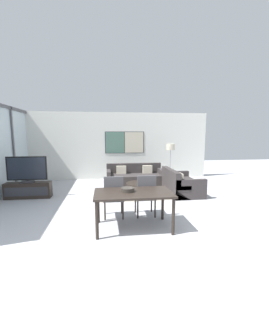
{
  "coord_description": "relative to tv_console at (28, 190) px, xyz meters",
  "views": [
    {
      "loc": [
        -0.42,
        -3.53,
        1.89
      ],
      "look_at": [
        0.4,
        2.66,
        0.95
      ],
      "focal_mm": 24.0,
      "sensor_mm": 36.0,
      "label": 1
    }
  ],
  "objects": [
    {
      "name": "dining_chair_left",
      "position": [
        2.47,
        -1.99,
        0.31
      ],
      "size": [
        0.46,
        0.46,
        0.98
      ],
      "color": "#4C4C51",
      "rests_on": "ground_plane"
    },
    {
      "name": "television",
      "position": [
        -0.0,
        0.0,
        0.62
      ],
      "size": [
        1.14,
        0.2,
        0.78
      ],
      "color": "#2D2D33",
      "rests_on": "tv_console"
    },
    {
      "name": "dining_chair_centre",
      "position": [
        3.21,
        -1.97,
        0.31
      ],
      "size": [
        0.46,
        0.46,
        0.98
      ],
      "color": "#4C4C51",
      "rests_on": "ground_plane"
    },
    {
      "name": "tv_console",
      "position": [
        0.0,
        0.0,
        0.0
      ],
      "size": [
        1.31,
        0.4,
        0.47
      ],
      "color": "black",
      "rests_on": "ground_plane"
    },
    {
      "name": "sofa_side",
      "position": [
        4.67,
        -0.09,
        0.03
      ],
      "size": [
        0.94,
        1.6,
        0.79
      ],
      "rotation": [
        0.0,
        0.0,
        1.57
      ],
      "color": "#383333",
      "rests_on": "ground_plane"
    },
    {
      "name": "wall_back",
      "position": [
        2.73,
        2.65,
        1.17
      ],
      "size": [
        8.02,
        0.09,
        2.8
      ],
      "color": "silver",
      "rests_on": "ground_plane"
    },
    {
      "name": "ground_plane",
      "position": [
        2.71,
        -3.37,
        -0.23
      ],
      "size": [
        24.0,
        24.0,
        0.0
      ],
      "primitive_type": "plane",
      "color": "#B2B2B7"
    },
    {
      "name": "coffee_table",
      "position": [
        3.39,
        -0.01,
        0.04
      ],
      "size": [
        0.9,
        0.9,
        0.36
      ],
      "color": "black",
      "rests_on": "ground_plane"
    },
    {
      "name": "fruit_bowl",
      "position": [
        2.73,
        -2.56,
        0.56
      ],
      "size": [
        0.28,
        0.28,
        0.08
      ],
      "color": "#332D28",
      "rests_on": "dining_table"
    },
    {
      "name": "floor_lamp",
      "position": [
        4.71,
        1.15,
        1.06
      ],
      "size": [
        0.32,
        0.32,
        1.54
      ],
      "color": "#2D2D33",
      "rests_on": "ground_plane"
    },
    {
      "name": "dining_table",
      "position": [
        2.84,
        -2.61,
        0.44
      ],
      "size": [
        1.54,
        0.91,
        0.76
      ],
      "color": "black",
      "rests_on": "ground_plane"
    },
    {
      "name": "area_rug",
      "position": [
        3.39,
        -0.01,
        -0.23
      ],
      "size": [
        2.75,
        1.62,
        0.01
      ],
      "color": "gray",
      "rests_on": "ground_plane"
    },
    {
      "name": "sofa_main",
      "position": [
        3.39,
        1.28,
        0.03
      ],
      "size": [
        2.09,
        0.94,
        0.79
      ],
      "color": "#383333",
      "rests_on": "ground_plane"
    }
  ]
}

